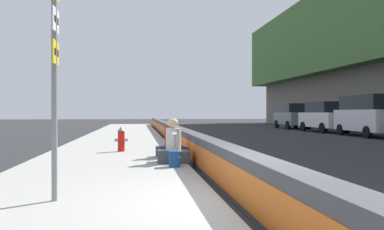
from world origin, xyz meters
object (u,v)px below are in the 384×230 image
at_px(seated_person_foreground, 173,149).
at_px(parked_car_far, 292,116).
at_px(parked_car_fourth, 368,115).
at_px(route_sign_post, 55,66).
at_px(fire_hydrant, 121,139).
at_px(parked_car_midline, 324,116).
at_px(seated_person_middle, 171,145).
at_px(backpack, 174,159).

xyz_separation_m(seated_person_foreground, parked_car_far, (23.68, -12.97, 0.67)).
height_order(seated_person_foreground, parked_car_fourth, parked_car_fourth).
bearing_deg(parked_car_far, route_sign_post, 151.57).
bearing_deg(fire_hydrant, seated_person_foreground, -154.82).
relative_size(route_sign_post, parked_car_midline, 0.74).
height_order(parked_car_fourth, parked_car_far, parked_car_fourth).
height_order(seated_person_middle, parked_car_fourth, parked_car_fourth).
bearing_deg(seated_person_middle, parked_car_far, -30.04).
bearing_deg(parked_car_fourth, parked_car_far, 0.65).
bearing_deg(route_sign_post, seated_person_middle, -21.69).
distance_m(route_sign_post, parked_car_far, 31.96).
distance_m(seated_person_foreground, parked_car_far, 27.01).
xyz_separation_m(seated_person_foreground, backpack, (-0.86, 0.06, -0.18)).
relative_size(seated_person_middle, backpack, 2.92).
bearing_deg(route_sign_post, fire_hydrant, -5.22).
bearing_deg(parked_car_midline, fire_hydrant, 134.26).
height_order(route_sign_post, parked_car_fourth, route_sign_post).
height_order(backpack, parked_car_fourth, parked_car_fourth).
relative_size(route_sign_post, parked_car_far, 0.74).
xyz_separation_m(seated_person_middle, parked_car_far, (22.33, -12.92, 0.68)).
relative_size(route_sign_post, seated_person_foreground, 3.00).
distance_m(fire_hydrant, seated_person_foreground, 3.62).
distance_m(route_sign_post, seated_person_foreground, 5.24).
bearing_deg(parked_car_midline, route_sign_post, 145.13).
bearing_deg(fire_hydrant, parked_car_far, -35.40).
height_order(route_sign_post, fire_hydrant, route_sign_post).
distance_m(backpack, parked_car_far, 27.80).
distance_m(seated_person_middle, parked_car_midline, 20.61).
relative_size(backpack, parked_car_fourth, 0.08).
bearing_deg(seated_person_foreground, parked_car_far, -28.70).
xyz_separation_m(fire_hydrant, backpack, (-4.13, -1.48, -0.25)).
distance_m(seated_person_middle, backpack, 2.22).
bearing_deg(parked_car_midline, seated_person_middle, 141.19).
relative_size(seated_person_foreground, seated_person_middle, 1.03).
distance_m(fire_hydrant, seated_person_middle, 2.49).
height_order(route_sign_post, parked_car_far, route_sign_post).
relative_size(route_sign_post, parked_car_fourth, 0.70).
xyz_separation_m(route_sign_post, fire_hydrant, (7.68, -0.70, -1.65)).
relative_size(seated_person_middle, parked_car_fourth, 0.23).
relative_size(seated_person_foreground, parked_car_fourth, 0.23).
xyz_separation_m(parked_car_fourth, parked_car_far, (11.76, 0.13, -0.17)).
distance_m(route_sign_post, parked_car_fourth, 22.43).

